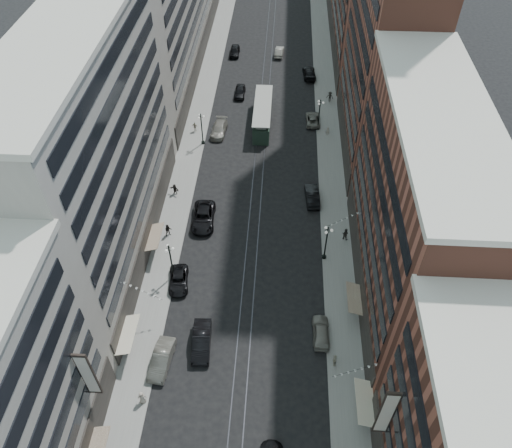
% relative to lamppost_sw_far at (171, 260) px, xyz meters
% --- Properties ---
extents(ground, '(220.00, 220.00, 0.00)m').
position_rel_lamppost_sw_far_xyz_m(ground, '(9.20, 32.00, -3.10)').
color(ground, black).
rests_on(ground, ground).
extents(sidewalk_west, '(4.00, 180.00, 0.15)m').
position_rel_lamppost_sw_far_xyz_m(sidewalk_west, '(-1.80, 42.00, -3.02)').
color(sidewalk_west, gray).
rests_on(sidewalk_west, ground).
extents(sidewalk_east, '(4.00, 180.00, 0.15)m').
position_rel_lamppost_sw_far_xyz_m(sidewalk_east, '(20.20, 42.00, -3.02)').
color(sidewalk_east, gray).
rests_on(sidewalk_east, ground).
extents(rail_west, '(0.12, 180.00, 0.02)m').
position_rel_lamppost_sw_far_xyz_m(rail_west, '(8.50, 42.00, -3.09)').
color(rail_west, '#2D2D33').
rests_on(rail_west, ground).
extents(rail_east, '(0.12, 180.00, 0.02)m').
position_rel_lamppost_sw_far_xyz_m(rail_east, '(9.90, 42.00, -3.09)').
color(rail_east, '#2D2D33').
rests_on(rail_east, ground).
extents(building_west_mid, '(8.00, 36.00, 28.00)m').
position_rel_lamppost_sw_far_xyz_m(building_west_mid, '(-7.80, 5.00, 10.90)').
color(building_west_mid, gray).
rests_on(building_west_mid, ground).
extents(building_east_mid, '(8.00, 30.00, 24.00)m').
position_rel_lamppost_sw_far_xyz_m(building_east_mid, '(26.20, -0.00, 8.90)').
color(building_east_mid, brown).
rests_on(building_east_mid, ground).
extents(building_east_tower, '(8.00, 26.00, 42.00)m').
position_rel_lamppost_sw_far_xyz_m(building_east_tower, '(26.20, 28.00, 17.90)').
color(building_east_tower, brown).
rests_on(building_east_tower, ground).
extents(lamppost_sw_far, '(1.03, 1.14, 5.52)m').
position_rel_lamppost_sw_far_xyz_m(lamppost_sw_far, '(0.00, 0.00, 0.00)').
color(lamppost_sw_far, black).
rests_on(lamppost_sw_far, sidewalk_west).
extents(lamppost_sw_mid, '(1.03, 1.14, 5.52)m').
position_rel_lamppost_sw_far_xyz_m(lamppost_sw_mid, '(0.00, 27.00, 0.00)').
color(lamppost_sw_mid, black).
rests_on(lamppost_sw_mid, sidewalk_west).
extents(lamppost_se_far, '(1.03, 1.14, 5.52)m').
position_rel_lamppost_sw_far_xyz_m(lamppost_se_far, '(18.40, 4.00, 0.00)').
color(lamppost_se_far, black).
rests_on(lamppost_se_far, sidewalk_east).
extents(lamppost_se_mid, '(1.03, 1.14, 5.52)m').
position_rel_lamppost_sw_far_xyz_m(lamppost_se_mid, '(18.40, 32.00, 0.00)').
color(lamppost_se_mid, black).
rests_on(lamppost_se_mid, sidewalk_east).
extents(streetcar, '(2.81, 12.70, 3.51)m').
position_rel_lamppost_sw_far_xyz_m(streetcar, '(9.20, 33.36, -1.48)').
color(streetcar, '#203327').
rests_on(streetcar, ground).
extents(car_1, '(2.30, 5.33, 1.71)m').
position_rel_lamppost_sw_far_xyz_m(car_1, '(0.80, -11.64, -2.24)').
color(car_1, '#636158').
rests_on(car_1, ground).
extents(car_2, '(2.83, 5.06, 1.34)m').
position_rel_lamppost_sw_far_xyz_m(car_2, '(0.80, -1.08, -2.43)').
color(car_2, black).
rests_on(car_2, ground).
extents(car_4, '(1.88, 4.56, 1.55)m').
position_rel_lamppost_sw_far_xyz_m(car_4, '(17.60, -7.29, -2.32)').
color(car_4, gray).
rests_on(car_4, ground).
extents(car_5, '(2.26, 5.54, 1.79)m').
position_rel_lamppost_sw_far_xyz_m(car_5, '(4.70, -9.30, -2.20)').
color(car_5, black).
rests_on(car_5, ground).
extents(pedestrian_1, '(0.94, 0.65, 1.75)m').
position_rel_lamppost_sw_far_xyz_m(pedestrian_1, '(-0.30, -15.98, -2.07)').
color(pedestrian_1, '#A79B8B').
rests_on(pedestrian_1, sidewalk_west).
extents(pedestrian_2, '(1.00, 0.76, 1.83)m').
position_rel_lamppost_sw_far_xyz_m(pedestrian_2, '(-1.82, 6.73, -2.03)').
color(pedestrian_2, black).
rests_on(pedestrian_2, sidewalk_west).
extents(pedestrian_4, '(0.51, 1.04, 1.73)m').
position_rel_lamppost_sw_far_xyz_m(pedestrian_4, '(18.88, -10.81, -2.08)').
color(pedestrian_4, '#ADA78F').
rests_on(pedestrian_4, sidewalk_east).
extents(car_7, '(3.17, 6.41, 1.75)m').
position_rel_lamppost_sw_far_xyz_m(car_7, '(2.40, 9.58, -2.22)').
color(car_7, black).
rests_on(car_7, ground).
extents(car_8, '(2.68, 5.68, 1.60)m').
position_rel_lamppost_sw_far_xyz_m(car_8, '(2.25, 30.08, -2.30)').
color(car_8, gray).
rests_on(car_8, ground).
extents(car_9, '(1.95, 4.74, 1.61)m').
position_rel_lamppost_sw_far_xyz_m(car_9, '(2.40, 57.22, -2.29)').
color(car_9, black).
rests_on(car_9, ground).
extents(car_10, '(2.20, 5.19, 1.66)m').
position_rel_lamppost_sw_far_xyz_m(car_10, '(17.09, 14.75, -2.26)').
color(car_10, black).
rests_on(car_10, ground).
extents(car_11, '(2.32, 4.90, 1.35)m').
position_rel_lamppost_sw_far_xyz_m(car_11, '(17.60, 34.04, -2.42)').
color(car_11, slate).
rests_on(car_11, ground).
extents(car_12, '(2.67, 5.70, 1.61)m').
position_rel_lamppost_sw_far_xyz_m(car_12, '(17.27, 49.27, -2.29)').
color(car_12, black).
rests_on(car_12, ground).
extents(car_13, '(1.90, 4.58, 1.55)m').
position_rel_lamppost_sw_far_xyz_m(car_13, '(4.70, 41.88, -2.32)').
color(car_13, black).
rests_on(car_13, ground).
extents(car_14, '(1.90, 4.63, 1.49)m').
position_rel_lamppost_sw_far_xyz_m(car_14, '(11.40, 57.56, -2.35)').
color(car_14, gray).
rests_on(car_14, ground).
extents(pedestrian_5, '(1.56, 1.02, 1.64)m').
position_rel_lamppost_sw_far_xyz_m(pedestrian_5, '(-2.39, 14.87, -2.13)').
color(pedestrian_5, black).
rests_on(pedestrian_5, sidewalk_west).
extents(pedestrian_6, '(1.05, 0.61, 1.69)m').
position_rel_lamppost_sw_far_xyz_m(pedestrian_6, '(-1.72, 30.29, -2.10)').
color(pedestrian_6, '#B3AD94').
rests_on(pedestrian_6, sidewalk_west).
extents(pedestrian_7, '(0.99, 0.79, 1.80)m').
position_rel_lamppost_sw_far_xyz_m(pedestrian_7, '(21.19, 7.39, -2.05)').
color(pedestrian_7, black).
rests_on(pedestrian_7, sidewalk_east).
extents(pedestrian_8, '(0.63, 0.48, 1.56)m').
position_rel_lamppost_sw_far_xyz_m(pedestrian_8, '(19.89, 30.42, -2.17)').
color(pedestrian_8, '#AB9E8D').
rests_on(pedestrian_8, sidewalk_east).
extents(pedestrian_9, '(1.29, 0.82, 1.86)m').
position_rel_lamppost_sw_far_xyz_m(pedestrian_9, '(20.72, 40.61, -2.02)').
color(pedestrian_9, black).
rests_on(pedestrian_9, sidewalk_east).
extents(pedestrian_extra_0, '(0.74, 0.94, 1.69)m').
position_rel_lamppost_sw_far_xyz_m(pedestrian_extra_0, '(21.41, -16.50, -2.10)').
color(pedestrian_extra_0, black).
rests_on(pedestrian_extra_0, sidewalk_east).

